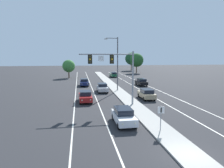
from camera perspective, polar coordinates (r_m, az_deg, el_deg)
ground_plane at (r=16.12m, az=20.08°, el=-17.80°), size 260.00×260.00×0.00m
median_island at (r=32.22m, az=4.47°, el=-4.38°), size 2.40×110.00×0.15m
lane_stripe_oncoming_center at (r=38.35m, az=-4.82°, el=-2.53°), size 0.14×100.00×0.01m
lane_stripe_receding_center at (r=40.10m, az=8.71°, el=-2.15°), size 0.14×100.00×0.01m
edge_stripe_left at (r=38.27m, az=-9.76°, el=-2.64°), size 0.14×100.00×0.01m
edge_stripe_right at (r=41.20m, az=13.10°, el=-1.99°), size 0.14×100.00×0.01m
overhead_signal_mast at (r=28.33m, az=1.07°, el=4.72°), size 7.30×0.44×7.20m
median_sign_post at (r=19.57m, az=12.99°, el=-7.99°), size 0.60×0.10×2.20m
street_lamp_median at (r=40.25m, az=1.19°, el=6.27°), size 2.58×0.28×10.00m
car_oncoming_white at (r=21.49m, az=3.12°, el=-8.50°), size 1.86×4.49×1.58m
car_oncoming_red at (r=31.55m, az=-7.17°, el=-3.29°), size 1.91×4.51×1.58m
car_oncoming_silver at (r=39.84m, az=-2.62°, el=-0.94°), size 1.82×4.47×1.58m
car_oncoming_navy at (r=48.06m, az=-7.47°, el=0.49°), size 1.87×4.49×1.58m
car_receding_tan at (r=33.79m, az=9.24°, el=-2.60°), size 1.84×4.48×1.58m
car_receding_black at (r=48.55m, az=7.88°, el=0.56°), size 1.85×4.48×1.58m
car_receding_green at (r=66.59m, az=0.39°, el=2.56°), size 1.90×4.50×1.58m
tree_far_left_c at (r=65.50m, az=-11.55°, el=4.73°), size 3.78×3.78×5.47m
tree_far_right_b at (r=82.31m, az=6.62°, el=6.36°), size 5.21×5.21×7.53m
tree_far_right_a at (r=96.79m, az=5.21°, el=6.79°), size 5.58×5.58×8.07m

